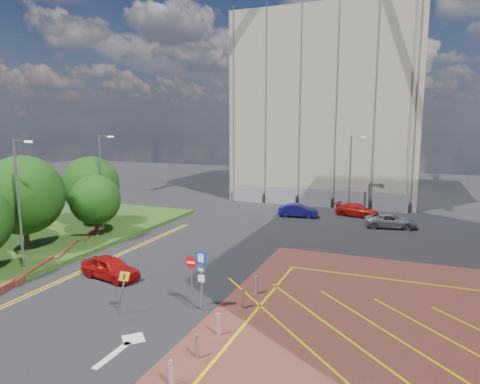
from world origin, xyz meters
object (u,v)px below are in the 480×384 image
Objects in this scene: car_red_back at (357,210)px; lamp_left_far at (102,178)px; lamp_back at (351,171)px; tree_b at (23,195)px; tree_d at (91,185)px; car_silver_back at (390,221)px; tree_c at (95,200)px; car_blue_back at (298,211)px; car_red_left at (110,268)px; sign_cluster at (198,273)px; lamp_left_near at (19,199)px; warning_sign at (123,287)px.

lamp_left_far is at bearing 140.83° from car_red_back.
lamp_left_far reaches higher than lamp_back.
tree_d is at bearing 97.13° from tree_b.
car_silver_back is at bearing -124.92° from car_red_back.
car_blue_back is at bearing 47.02° from tree_c.
tree_d is 2.44m from lamp_left_far.
sign_cluster is at bearing -95.34° from car_red_left.
car_red_back is at bearing 79.51° from sign_cluster.
lamp_left_near reaches higher than car_red_back.
lamp_left_near is at bearing -78.69° from lamp_left_far.
tree_d is at bearing 144.42° from sign_cluster.
tree_d is 11.76m from lamp_left_near.
tree_c is 0.61× the size of lamp_back.
car_red_back is at bearing 74.03° from warning_sign.
warning_sign is at bearing 178.06° from car_red_back.
lamp_back reaches higher than warning_sign.
car_silver_back is (11.18, 23.54, -0.81)m from warning_sign.
car_red_back is at bearing -15.31° from car_red_left.
lamp_left_far is at bearing 52.04° from car_red_left.
car_red_left is at bearing 163.53° from sign_cluster.
tree_c is at bearing 145.80° from car_red_back.
lamp_left_near is 30.38m from car_red_back.
lamp_left_near is 1.80× the size of car_silver_back.
car_red_back is at bearing -56.89° from lamp_back.
car_silver_back is (22.79, 10.70, -4.04)m from lamp_left_far.
tree_b is at bearing -98.77° from lamp_left_far.
tree_b is 9.73m from car_red_left.
car_blue_back is (2.41, 24.89, -0.79)m from warning_sign.
tree_c is at bearing 134.62° from warning_sign.
tree_b is 4.32m from lamp_left_near.
car_blue_back is 5.97m from car_red_back.
car_blue_back is (16.10, 11.06, -3.23)m from tree_d.
tree_b reaches higher than tree_d.
warning_sign is at bearing -124.08° from car_red_left.
tree_d is 0.76× the size of lamp_left_near.
lamp_left_far is at bearing 104.39° from car_silver_back.
sign_cluster is at bearing -4.56° from lamp_left_near.
lamp_left_near is at bearing 163.56° from warning_sign.
tree_b reaches higher than warning_sign.
tree_c is (2.00, 5.00, -1.04)m from tree_b.
car_blue_back is at bearing 34.48° from tree_d.
lamp_left_far is (2.08, -1.00, 0.79)m from tree_d.
tree_b reaches higher than car_red_back.
tree_c reaches higher than car_red_back.
sign_cluster is 3.64m from warning_sign.
lamp_back is 7.04m from car_blue_back.
lamp_back reaches higher than tree_c.
lamp_left_far reaches higher than car_red_back.
tree_c is 1.10× the size of car_silver_back.
lamp_back is at bearing 47.15° from car_red_back.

